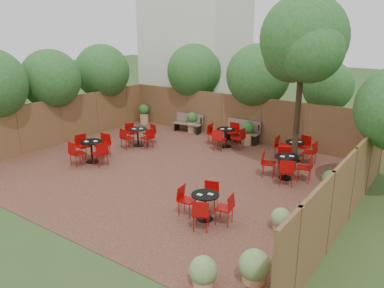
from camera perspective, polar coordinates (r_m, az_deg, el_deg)
The scene contains 13 objects.
ground at distance 13.67m, azimuth -3.06°, elevation -4.13°, with size 80.00×80.00×0.00m, color #354F23.
courtyard_paving at distance 13.67m, azimuth -3.06°, elevation -4.09°, with size 12.00×10.00×0.02m, color #3A1F18.
fence_back at distance 17.40m, azimuth 7.12°, elevation 3.90°, with size 12.00×0.08×2.00m, color brown.
fence_left at distance 17.58m, azimuth -18.72°, elevation 3.25°, with size 0.08×10.00×2.00m, color brown.
fence_right at distance 10.91m, azimuth 22.62°, elevation -5.56°, with size 0.08×10.00×2.00m, color brown.
neighbour_building at distance 21.87m, azimuth 0.55°, elevation 14.70°, with size 5.00×4.00×8.00m, color silver.
overhang_foliage at distance 16.42m, azimuth -4.24°, elevation 9.53°, with size 15.90×10.91×2.80m.
courtyard_tree at distance 13.29m, azimuth 16.13°, elevation 14.04°, with size 2.92×2.84×5.97m.
park_bench_left at distance 18.53m, azimuth -0.54°, elevation 3.19°, with size 1.47×0.63×0.88m.
park_bench_right at distance 17.04m, azimuth 7.49°, elevation 1.94°, with size 1.59×0.55×0.97m.
bistro_tables at distance 14.18m, azimuth 1.48°, elevation -1.29°, with size 8.27×7.44×0.94m.
planters at distance 16.50m, azimuth 3.45°, elevation 1.69°, with size 11.30×4.58×1.01m.
low_shrubs at distance 8.55m, azimuth 8.18°, elevation -15.92°, with size 1.38×3.51×0.70m.
Camera 1 is at (7.92, -9.97, 4.99)m, focal length 35.95 mm.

